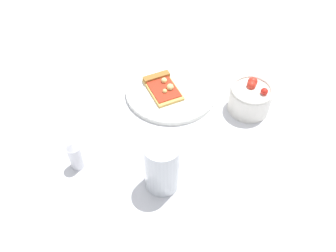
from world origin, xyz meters
TOP-DOWN VIEW (x-y plane):
  - ground_plane at (0.00, 0.00)m, footprint 2.40×2.40m
  - plate at (-0.01, -0.06)m, footprint 0.26×0.26m
  - pizza_slice_main at (0.01, -0.04)m, footprint 0.14×0.12m
  - salad_bowl at (-0.22, -0.13)m, footprint 0.11×0.11m
  - soda_glass at (-0.18, 0.20)m, footprint 0.08×0.08m
  - pepper_shaker at (0.01, 0.28)m, footprint 0.03×0.03m

SIDE VIEW (x-z plane):
  - ground_plane at x=0.00m, z-range 0.00..0.00m
  - plate at x=-0.01m, z-range 0.00..0.01m
  - pizza_slice_main at x=0.01m, z-range 0.01..0.03m
  - salad_bowl at x=-0.22m, z-range 0.00..0.08m
  - pepper_shaker at x=0.01m, z-range 0.00..0.08m
  - soda_glass at x=-0.18m, z-range 0.00..0.13m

